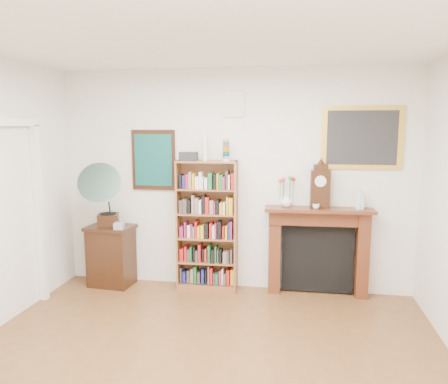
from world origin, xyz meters
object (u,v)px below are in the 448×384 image
bookshelf (207,219)px  side_cabinet (111,256)px  cd_stack (119,226)px  flower_vase (286,200)px  fireplace (318,244)px  teacup (316,206)px  bottle_left (359,199)px  gramophone (102,191)px  mantel_clock (320,187)px  bottle_right (362,201)px

bookshelf → side_cabinet: size_ratio=2.40×
cd_stack → flower_vase: bearing=6.4°
fireplace → teacup: teacup is taller
bottle_left → bookshelf: bearing=-179.3°
cd_stack → bottle_left: (2.94, 0.23, 0.39)m
gramophone → teacup: bearing=-15.0°
teacup → mantel_clock: bearing=64.0°
mantel_clock → teacup: mantel_clock is taller
side_cabinet → cd_stack: bearing=-30.7°
mantel_clock → side_cabinet: bearing=178.5°
cd_stack → teacup: teacup is taller
mantel_clock → flower_vase: (-0.40, -0.00, -0.18)m
bookshelf → mantel_clock: size_ratio=3.60×
bookshelf → fireplace: size_ratio=1.45×
flower_vase → teacup: (0.36, -0.09, -0.05)m
fireplace → bottle_left: bottle_left is taller
side_cabinet → bottle_right: (3.16, 0.11, 0.81)m
mantel_clock → teacup: size_ratio=6.45×
flower_vase → cd_stack: bearing=-173.6°
side_cabinet → flower_vase: (2.27, 0.11, 0.78)m
mantel_clock → bottle_left: mantel_clock is taller
mantel_clock → teacup: bearing=-119.9°
teacup → bottle_left: size_ratio=0.34×
side_cabinet → bottle_left: 3.23m
side_cabinet → fireplace: (2.66, 0.14, 0.25)m
bottle_left → bottle_right: 0.05m
fireplace → bottle_right: bottle_right is taller
side_cabinet → bottle_right: size_ratio=3.98×
teacup → flower_vase: bearing=166.3°
bottle_right → side_cabinet: bearing=-178.1°
teacup → bottle_right: bearing=9.2°
side_cabinet → teacup: bearing=5.2°
flower_vase → bottle_left: 0.86m
fireplace → bottle_left: (0.46, -0.04, 0.58)m
mantel_clock → flower_vase: bearing=176.6°
bookshelf → cd_stack: bearing=-171.8°
gramophone → bottle_right: 3.20m
bookshelf → bottle_right: size_ratio=9.56×
bookshelf → cd_stack: bookshelf is taller
bottle_left → bottle_right: bottle_left is taller
bookshelf → fireplace: 1.42m
side_cabinet → gramophone: (-0.03, -0.13, 0.88)m
fireplace → gramophone: gramophone is taller
side_cabinet → flower_vase: bearing=7.5°
bookshelf → teacup: bearing=-4.7°
bookshelf → fireplace: bearing=0.1°
side_cabinet → cd_stack: 0.49m
gramophone → bottle_left: (3.15, 0.23, -0.05)m
fireplace → bottle_right: 0.75m
gramophone → teacup: 2.66m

